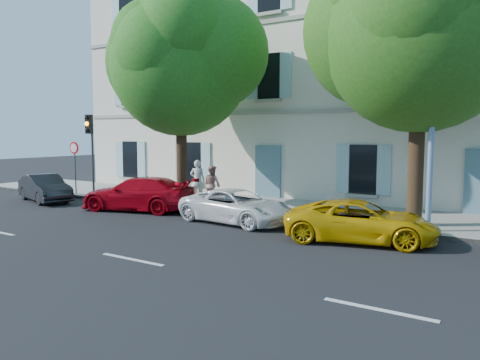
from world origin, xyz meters
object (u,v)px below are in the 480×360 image
Objects in this scene: tree_right at (421,36)px; street_lamp at (433,72)px; car_red_coupe at (138,194)px; pedestrian_b at (212,185)px; car_dark_sedan at (45,188)px; road_sign at (75,156)px; tree_left at (181,67)px; traffic_light at (90,137)px; car_yellow_supercar at (361,221)px; pedestrian_a at (198,181)px; car_white_coupe at (237,206)px.

tree_right is 1.59m from street_lamp.
car_red_coupe is 2.88× the size of pedestrian_b.
car_red_coupe is 0.56× the size of street_lamp.
road_sign is at bearing 20.83° from car_dark_sedan.
car_red_coupe is at bearing -120.71° from tree_left.
car_red_coupe is at bearing -17.12° from traffic_light.
tree_left reaches higher than street_lamp.
pedestrian_b reaches higher than car_red_coupe.
tree_left is at bearing 134.85° from car_red_coupe.
traffic_light is at bearing -121.56° from car_red_coupe.
road_sign is (-14.58, 1.71, 1.36)m from car_yellow_supercar.
road_sign reaches higher than pedestrian_b.
car_yellow_supercar is 2.63× the size of pedestrian_b.
car_yellow_supercar is 6.06m from tree_right.
car_red_coupe reaches higher than car_yellow_supercar.
tree_left is 7.39m from road_sign.
tree_right reaches higher than pedestrian_b.
car_dark_sedan is 0.40× the size of tree_right.
road_sign reaches higher than pedestrian_a.
car_red_coupe is 2.74m from pedestrian_a.
car_dark_sedan is 16.48m from tree_right.
car_red_coupe is at bearing 95.28° from car_white_coupe.
car_red_coupe is at bearing -168.56° from tree_right.
car_yellow_supercar is at bearing -73.26° from car_dark_sedan.
tree_left is 5.38× the size of pedestrian_b.
traffic_light is (-5.32, -0.22, -2.84)m from tree_left.
car_dark_sedan is 9.98m from car_white_coupe.
tree_left reaches higher than car_red_coupe.
tree_right is 3.67× the size of road_sign.
pedestrian_b is at bearing 56.10° from car_white_coupe.
pedestrian_b is (-8.53, 0.94, -3.86)m from street_lamp.
car_red_coupe is (5.29, 0.51, 0.06)m from car_dark_sedan.
pedestrian_a is (-8.15, 2.98, 0.45)m from car_yellow_supercar.
tree_right is at bearing -64.02° from car_dark_sedan.
tree_left is at bearing 41.21° from pedestrian_b.
pedestrian_a is at bearing 11.20° from road_sign.
car_dark_sedan is 16.54m from street_lamp.
traffic_light is 6.79m from pedestrian_b.
traffic_light is (-13.55, 1.82, 2.29)m from car_yellow_supercar.
car_red_coupe is at bearing -173.68° from street_lamp.
tree_right reaches higher than street_lamp.
car_white_coupe is 1.10× the size of traffic_light.
tree_left is 4.87× the size of pedestrian_a.
car_yellow_supercar is 0.51× the size of street_lamp.
road_sign is at bearing 69.33° from car_yellow_supercar.
pedestrian_a is at bearing 60.88° from car_white_coupe.
road_sign is at bearing -177.01° from tree_left.
traffic_light is at bearing 22.86° from pedestrian_b.
car_dark_sedan is 0.89× the size of car_white_coupe.
car_dark_sedan is at bearing 98.42° from car_white_coupe.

